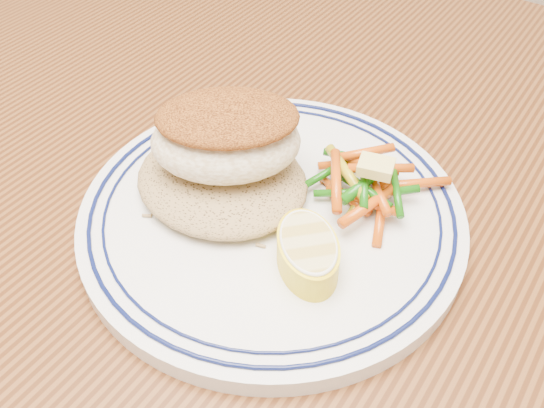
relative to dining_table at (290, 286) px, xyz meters
The scene contains 7 objects.
dining_table is the anchor object (origin of this frame).
plate 0.11m from the dining_table, 101.43° to the right, with size 0.28×0.28×0.02m.
rice_pilaf 0.14m from the dining_table, 151.80° to the right, with size 0.13×0.12×0.03m, color olive.
fish_fillet 0.17m from the dining_table, 159.57° to the right, with size 0.13×0.13×0.05m.
vegetable_pile 0.14m from the dining_table, 32.17° to the left, with size 0.10×0.10×0.03m.
butter_pat 0.16m from the dining_table, 28.03° to the left, with size 0.02×0.02×0.01m, color #E4D46F.
lemon_wedge 0.14m from the dining_table, 49.19° to the right, with size 0.08×0.08×0.02m.
Camera 1 is at (0.17, -0.28, 1.08)m, focal length 40.00 mm.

